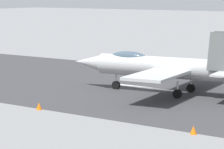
{
  "coord_description": "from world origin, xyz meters",
  "views": [
    {
      "loc": [
        -28.48,
        44.97,
        8.85
      ],
      "look_at": [
        -1.32,
        7.21,
        2.2
      ],
      "focal_mm": 93.07,
      "sensor_mm": 36.0,
      "label": 1
    }
  ],
  "objects": [
    {
      "name": "fighter_jet",
      "position": [
        -3.04,
        1.6,
        2.39
      ],
      "size": [
        17.34,
        14.92,
        5.59
      ],
      "color": "#B0B4B5",
      "rests_on": "ground"
    },
    {
      "name": "marker_cone_near",
      "position": [
        -11.95,
        13.25,
        0.28
      ],
      "size": [
        0.44,
        0.44,
        0.55
      ],
      "primitive_type": "cone",
      "color": "orange",
      "rests_on": "ground"
    },
    {
      "name": "crew_person",
      "position": [
        7.26,
        -8.45,
        0.84
      ],
      "size": [
        0.59,
        0.48,
        1.68
      ],
      "color": "#1E2338",
      "rests_on": "ground"
    },
    {
      "name": "marker_cone_mid",
      "position": [
        1.14,
        13.25,
        0.28
      ],
      "size": [
        0.44,
        0.44,
        0.55
      ],
      "primitive_type": "cone",
      "color": "orange",
      "rests_on": "ground"
    },
    {
      "name": "runway_strip",
      "position": [
        -0.02,
        0.0,
        0.01
      ],
      "size": [
        240.0,
        26.0,
        0.02
      ],
      "color": "#373639",
      "rests_on": "ground"
    },
    {
      "name": "ground_plane",
      "position": [
        0.0,
        0.0,
        0.0
      ],
      "size": [
        400.0,
        400.0,
        0.0
      ],
      "primitive_type": "plane",
      "color": "gray"
    }
  ]
}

